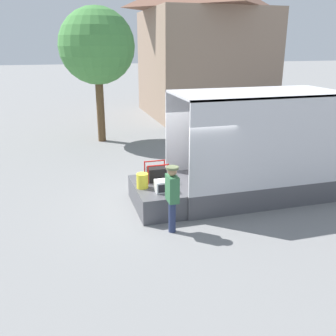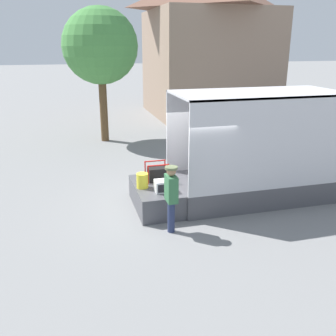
# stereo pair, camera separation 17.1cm
# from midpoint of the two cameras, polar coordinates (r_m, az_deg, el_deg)

# --- Properties ---
(ground_plane) EXTENTS (160.00, 160.00, 0.00)m
(ground_plane) POSITION_cam_midpoint_polar(r_m,az_deg,el_deg) (10.89, 1.70, -5.62)
(ground_plane) COLOR gray
(box_truck) EXTENTS (6.98, 2.22, 3.16)m
(box_truck) POSITION_cam_midpoint_polar(r_m,az_deg,el_deg) (12.39, 21.08, 1.17)
(box_truck) COLOR #B2B2B7
(box_truck) RESTS_ON ground
(tailgate_deck) EXTENTS (1.19, 2.11, 0.66)m
(tailgate_deck) POSITION_cam_midpoint_polar(r_m,az_deg,el_deg) (10.61, -1.39, -4.32)
(tailgate_deck) COLOR #4C4C51
(tailgate_deck) RESTS_ON ground
(microwave) EXTENTS (0.46, 0.37, 0.31)m
(microwave) POSITION_cam_midpoint_polar(r_m,az_deg,el_deg) (10.01, -0.22, -2.75)
(microwave) COLOR white
(microwave) RESTS_ON tailgate_deck
(portable_generator) EXTENTS (0.63, 0.46, 0.55)m
(portable_generator) POSITION_cam_midpoint_polar(r_m,az_deg,el_deg) (10.77, -1.17, -0.89)
(portable_generator) COLOR black
(portable_generator) RESTS_ON tailgate_deck
(orange_bucket) EXTENTS (0.32, 0.32, 0.41)m
(orange_bucket) POSITION_cam_midpoint_polar(r_m,az_deg,el_deg) (10.27, -3.46, -1.93)
(orange_bucket) COLOR yellow
(orange_bucket) RESTS_ON tailgate_deck
(worker_person) EXTENTS (0.30, 0.44, 1.70)m
(worker_person) POSITION_cam_midpoint_polar(r_m,az_deg,el_deg) (8.99, 1.04, -3.78)
(worker_person) COLOR navy
(worker_person) RESTS_ON ground
(house_backdrop) EXTENTS (7.42, 7.53, 8.64)m
(house_backdrop) POSITION_cam_midpoint_polar(r_m,az_deg,el_deg) (24.86, 6.40, 18.26)
(house_backdrop) COLOR gray
(house_backdrop) RESTS_ON ground
(street_tree) EXTENTS (3.37, 3.37, 6.02)m
(street_tree) POSITION_cam_midpoint_polar(r_m,az_deg,el_deg) (17.75, -10.00, 17.76)
(street_tree) COLOR brown
(street_tree) RESTS_ON ground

